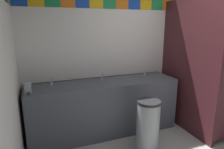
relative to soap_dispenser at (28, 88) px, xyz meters
The scene contains 9 objects.
wall_back 2.23m from the soap_dispenser, 14.09° to the left, with size 4.50×0.09×2.78m.
vanity_counter 1.25m from the soap_dispenser, ahead, with size 2.41×0.61×0.88m.
faucet_left 0.42m from the soap_dispenser, 40.83° to the left, with size 0.04×0.10×0.14m.
faucet_center 1.16m from the soap_dispenser, 13.84° to the left, with size 0.04×0.10×0.14m.
faucet_right 1.94m from the soap_dispenser, ahead, with size 0.04×0.10×0.14m.
soap_dispenser is the anchor object (origin of this frame).
stall_divider 2.65m from the soap_dispenser, ahead, with size 0.92×1.33×2.17m.
toilet 2.99m from the soap_dispenser, ahead, with size 0.39×0.49×0.74m.
trash_bin 1.73m from the soap_dispenser, 17.35° to the right, with size 0.34×0.34×0.74m.
Camera 1 is at (-2.00, -1.48, 1.78)m, focal length 32.55 mm.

